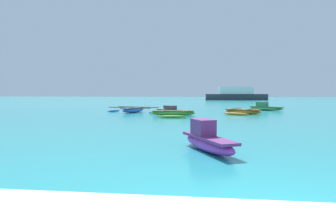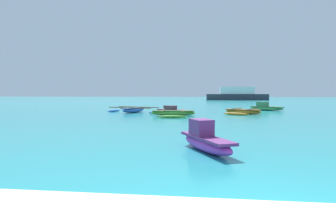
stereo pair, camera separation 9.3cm
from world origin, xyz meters
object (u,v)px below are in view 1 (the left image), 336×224
Objects in this scene: moored_boat_3 at (173,113)px; moored_boat_4 at (265,107)px; distant_ferry at (236,95)px; moored_boat_2 at (174,110)px; moored_boat_1 at (243,111)px; moored_boat_5 at (207,140)px; moored_boat_0 at (133,110)px.

moored_boat_4 reaches higher than moored_boat_3.
moored_boat_2 is at bearing -101.90° from distant_ferry.
moored_boat_1 is 1.38× the size of moored_boat_5.
distant_ferry is (7.03, 61.67, 0.92)m from moored_boat_5.
moored_boat_4 is at bearing -47.11° from moored_boat_0.
moored_boat_4 is (2.75, 5.27, 0.08)m from moored_boat_1.
moored_boat_4 reaches higher than moored_boat_2.
moored_boat_3 is at bearing -97.85° from moored_boat_4.
distant_ferry reaches higher than moored_boat_0.
moored_boat_3 is (3.71, -3.11, -0.02)m from moored_boat_0.
moored_boat_5 is (2.38, -13.03, 0.11)m from moored_boat_3.
moored_boat_2 is at bearing -111.09° from moored_boat_4.
moored_boat_1 is 1.20× the size of moored_boat_4.
moored_boat_5 is (6.10, -16.14, 0.09)m from moored_boat_0.
moored_boat_0 reaches higher than moored_boat_1.
distant_ferry is (13.13, 45.53, 1.01)m from moored_boat_0.
distant_ferry is at bearing 110.07° from moored_boat_2.
moored_boat_2 is at bearing 163.72° from moored_boat_5.
moored_boat_4 is at bearing 38.67° from moored_boat_3.
distant_ferry is at bearing 73.78° from moored_boat_3.
moored_boat_0 is 4.84m from moored_boat_3.
moored_boat_2 is 46.81m from distant_ferry.
moored_boat_0 is at bearing -106.08° from distant_ferry.
moored_boat_4 is (8.07, 7.77, 0.08)m from moored_boat_3.
moored_boat_1 is 1.09× the size of moored_boat_2.
moored_boat_5 reaches higher than moored_boat_1.
distant_ferry reaches higher than moored_boat_2.
moored_boat_3 is at bearing 164.71° from moored_boat_5.
moored_boat_2 is 2.85m from moored_boat_3.
distant_ferry reaches higher than moored_boat_4.
moored_boat_5 is 0.20× the size of distant_ferry.
distant_ferry reaches higher than moored_boat_3.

